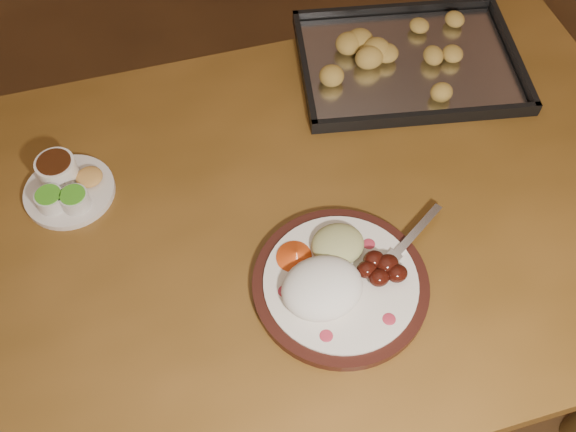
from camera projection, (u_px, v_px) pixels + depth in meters
name	position (u px, v px, depth m)	size (l,w,h in m)	color
ground	(178.00, 325.00, 1.85)	(4.00, 4.00, 0.00)	brown
dining_table	(282.00, 246.00, 1.23)	(1.57, 1.01, 0.75)	brown
dinner_plate	(336.00, 280.00, 1.06)	(0.37, 0.29, 0.07)	black
condiment_saucer	(65.00, 186.00, 1.17)	(0.16, 0.16, 0.06)	silver
baking_tray	(409.00, 61.00, 1.36)	(0.53, 0.44, 0.05)	black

